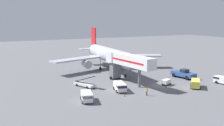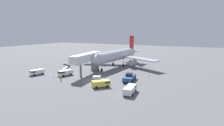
{
  "view_description": "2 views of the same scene",
  "coord_description": "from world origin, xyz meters",
  "views": [
    {
      "loc": [
        -40.93,
        -51.9,
        16.48
      ],
      "look_at": [
        -5.94,
        15.51,
        3.78
      ],
      "focal_mm": 43.54,
      "sensor_mm": 36.0,
      "label": 1
    },
    {
      "loc": [
        29.45,
        -44.78,
        14.84
      ],
      "look_at": [
        -0.17,
        13.24,
        3.33
      ],
      "focal_mm": 28.14,
      "sensor_mm": 36.0,
      "label": 2
    }
  ],
  "objects": [
    {
      "name": "ground_plane",
      "position": [
        0.0,
        0.0,
        0.0
      ],
      "size": [
        300.0,
        300.0,
        0.0
      ],
      "primitive_type": "plane",
      "color": "slate"
    },
    {
      "name": "safety_cone_alpha",
      "position": [
        -13.01,
        -3.73,
        0.24
      ],
      "size": [
        0.31,
        0.31,
        0.48
      ],
      "color": "black",
      "rests_on": "ground"
    },
    {
      "name": "belt_loader_truck",
      "position": [
        -17.38,
        7.71,
        0.75
      ],
      "size": [
        4.04,
        6.36,
        2.99
      ],
      "color": "white",
      "rests_on": "ground"
    },
    {
      "name": "pushback_tug",
      "position": [
        10.48,
        4.2,
        1.17
      ],
      "size": [
        3.73,
        7.35,
        2.53
      ],
      "color": "#2D4C8E",
      "rests_on": "ground"
    },
    {
      "name": "ground_crew_worker_foreground",
      "position": [
        -8.37,
        -5.39,
        0.92
      ],
      "size": [
        0.33,
        0.33,
        1.73
      ],
      "color": "#1E2333",
      "rests_on": "ground"
    },
    {
      "name": "safety_cone_bravo",
      "position": [
        14.45,
        12.85,
        0.28
      ],
      "size": [
        0.37,
        0.37,
        0.56
      ],
      "color": "black",
      "rests_on": "ground"
    },
    {
      "name": "service_van_near_center",
      "position": [
        5.9,
        -5.03,
        1.07
      ],
      "size": [
        4.75,
        4.87,
        1.84
      ],
      "color": "#E5DB4C",
      "rests_on": "ground"
    },
    {
      "name": "airplane_at_gate",
      "position": [
        -2.86,
        23.89,
        4.87
      ],
      "size": [
        37.68,
        36.85,
        13.04
      ],
      "color": "#B7BCC6",
      "rests_on": "ground"
    },
    {
      "name": "service_van_outer_left",
      "position": [
        -11.75,
        0.35,
        1.1
      ],
      "size": [
        3.3,
        5.3,
        1.9
      ],
      "color": "white",
      "rests_on": "ground"
    },
    {
      "name": "service_van_mid_center",
      "position": [
        14.66,
        -6.07,
        1.05
      ],
      "size": [
        2.78,
        5.72,
        1.8
      ],
      "color": "white",
      "rests_on": "ground"
    },
    {
      "name": "baggage_cart_near_right",
      "position": [
        1.23,
        0.06,
        0.77
      ],
      "size": [
        2.76,
        2.22,
        1.38
      ],
      "color": "#38383D",
      "rests_on": "ground"
    },
    {
      "name": "service_van_far_right",
      "position": [
        -21.39,
        -3.38,
        1.07
      ],
      "size": [
        3.16,
        4.98,
        1.84
      ],
      "color": "white",
      "rests_on": "ground"
    },
    {
      "name": "jet_bridge",
      "position": [
        -6.36,
        6.54,
        5.57
      ],
      "size": [
        4.8,
        17.2,
        7.44
      ],
      "color": "silver",
      "rests_on": "ground"
    }
  ]
}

